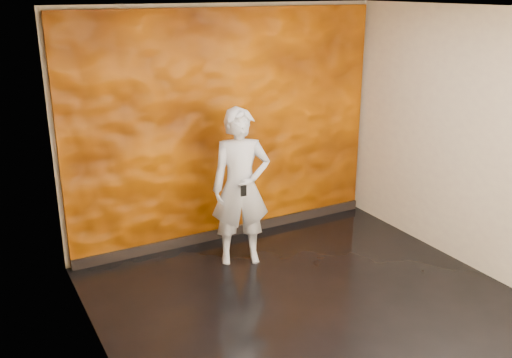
% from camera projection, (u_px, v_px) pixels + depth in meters
% --- Properties ---
extents(room, '(4.02, 4.02, 2.81)m').
position_uv_depth(room, '(322.00, 171.00, 5.11)').
color(room, black).
rests_on(room, ground).
extents(feature_wall, '(3.90, 0.06, 2.75)m').
position_uv_depth(feature_wall, '(228.00, 128.00, 6.75)').
color(feature_wall, '#CD6100').
rests_on(feature_wall, ground).
extents(baseboard, '(3.90, 0.04, 0.12)m').
position_uv_depth(baseboard, '(231.00, 231.00, 7.14)').
color(baseboard, black).
rests_on(baseboard, ground).
extents(man, '(0.75, 0.61, 1.76)m').
position_uv_depth(man, '(241.00, 187.00, 6.25)').
color(man, '#9A9EAA').
rests_on(man, ground).
extents(phone, '(0.07, 0.01, 0.12)m').
position_uv_depth(phone, '(244.00, 191.00, 5.97)').
color(phone, black).
rests_on(phone, man).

